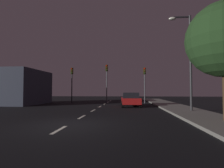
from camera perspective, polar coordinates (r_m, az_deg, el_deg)
The scene contains 15 objects.
ground_plane at distance 16.00m, azimuth -5.57°, elevation -8.13°, with size 80.00×80.00×0.00m, color black.
sidewalk_curb_right at distance 16.39m, azimuth 21.43°, elevation -7.59°, with size 3.00×40.00×0.15m, color gray.
lane_stripe_nearest at distance 8.16m, azimuth -16.43°, elevation -13.75°, with size 0.16×1.60×0.01m, color silver.
lane_stripe_second at distance 11.73m, azimuth -9.55°, elevation -10.25°, with size 0.16×1.60×0.01m, color silver.
lane_stripe_third at distance 15.42m, azimuth -5.98°, elevation -8.34°, with size 0.16×1.60×0.01m, color silver.
lane_stripe_fourth at distance 19.14m, azimuth -3.81°, elevation -7.16°, with size 0.16×1.60×0.01m, color silver.
lane_stripe_fifth at distance 22.90m, azimuth -2.35°, elevation -6.35°, with size 0.16×1.60×0.01m, color silver.
lane_stripe_sixth at distance 26.66m, azimuth -1.31°, elevation -5.77°, with size 0.16×1.60×0.01m, color silver.
lane_stripe_seventh at distance 30.44m, azimuth -0.53°, elevation -5.34°, with size 0.16×1.60×0.01m, color silver.
traffic_signal_left at distance 25.62m, azimuth -12.62°, elevation 1.82°, with size 0.32×0.38×4.90m.
traffic_signal_center at distance 24.61m, azimuth -1.70°, elevation 2.47°, with size 0.32×0.38×5.26m.
traffic_signal_right at distance 24.53m, azimuth 10.32°, elevation 1.83°, with size 0.32×0.38×4.80m.
car_stopped_ahead at distance 19.41m, azimuth 5.86°, elevation -4.86°, with size 2.17×4.40×1.48m.
street_lamp_right at distance 15.37m, azimuth 22.78°, elevation 8.70°, with size 1.71×0.36×7.58m.
storefront_left at distance 25.38m, azimuth -26.91°, elevation -0.92°, with size 5.00×7.24×4.25m, color #333847.
Camera 1 is at (2.89, -8.65, 1.64)m, focal length 28.81 mm.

